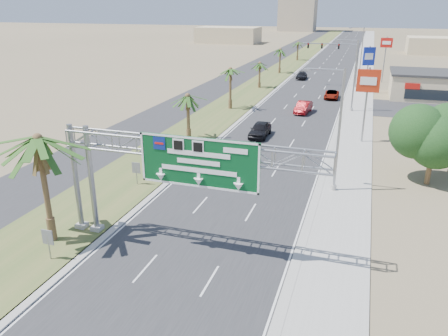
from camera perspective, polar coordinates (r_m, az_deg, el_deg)
The scene contains 27 objects.
road at distance 123.50m, azimuth 14.00°, elevation 13.31°, with size 12.00×300.00×0.02m, color #28282B.
sidewalk_right at distance 123.16m, azimuth 18.03°, elevation 12.92°, with size 4.00×300.00×0.10m, color #9E9B93.
median_grass at distance 124.63m, azimuth 9.30°, elevation 13.72°, with size 7.00×300.00×0.12m, color #435B28.
opposing_road at distance 125.90m, azimuth 6.06°, elevation 13.91°, with size 8.00×300.00×0.02m, color #28282B.
sign_gantry at distance 25.86m, azimuth -6.23°, elevation 1.48°, with size 16.75×1.24×7.50m.
palm_near at distance 28.36m, azimuth -23.17°, elevation 3.49°, with size 5.70×5.70×8.35m.
palm_row_b at distance 49.01m, azimuth -4.77°, elevation 9.27°, with size 3.99×3.99×5.95m.
palm_row_c at distance 63.73m, azimuth 0.84°, elevation 12.67°, with size 3.99×3.99×6.75m.
palm_row_d at distance 81.12m, azimuth 4.70°, elevation 13.43°, with size 3.99×3.99×5.45m.
palm_row_e at distance 99.52m, azimuth 7.37°, elevation 15.05°, with size 3.99×3.99×6.15m.
palm_row_f at distance 124.11m, azimuth 9.66°, elevation 15.83°, with size 3.99×3.99×5.75m.
streetlight_near at distance 35.73m, azimuth 14.42°, elevation 4.06°, with size 3.27×0.44×10.00m.
streetlight_mid at distance 65.08m, azimuth 16.49°, elevation 11.15°, with size 3.27×0.44×10.00m.
streetlight_far at distance 100.81m, azimuth 17.40°, elevation 14.15°, with size 3.27×0.44×10.00m.
signal_mast at distance 84.93m, azimuth 15.63°, elevation 13.38°, with size 10.28×0.71×8.00m.
oak_near at distance 40.02m, azimuth 25.89°, elevation 4.13°, with size 4.50×4.50×6.80m.
median_signback_a at distance 28.12m, azimuth -22.02°, elevation -8.64°, with size 0.75×0.08×2.08m.
median_signback_b at distance 37.40m, azimuth -11.40°, elevation -0.20°, with size 0.75×0.08×2.08m.
building_distant_left at distance 180.97m, azimuth 0.56°, elevation 16.98°, with size 24.00×14.00×6.00m, color #CEB68B.
building_distant_right at distance 154.21m, azimuth 26.55°, elevation 14.09°, with size 20.00×12.00×5.00m, color #CEB68B.
car_left_lane at distance 50.89m, azimuth 4.72°, elevation 5.01°, with size 2.00×4.96×1.69m, color black.
car_mid_lane at distance 63.25m, azimuth 10.33°, elevation 7.81°, with size 1.71×4.90×1.61m, color maroon.
car_right_lane at distance 74.06m, azimuth 13.87°, elevation 9.28°, with size 2.20×4.76×1.32m, color gray.
car_far at distance 92.88m, azimuth 10.11°, elevation 11.78°, with size 1.97×4.85×1.41m, color black.
pole_sign_red_near at distance 49.84m, azimuth 18.29°, elevation 10.28°, with size 2.41×0.42×8.23m.
pole_sign_blue at distance 79.68m, azimuth 18.39°, elevation 13.44°, with size 1.97×1.03×7.95m.
pole_sign_red_far at distance 92.34m, azimuth 20.42°, elevation 14.65°, with size 2.22×0.48×8.66m.
Camera 1 is at (9.10, -12.31, 14.48)m, focal length 35.00 mm.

